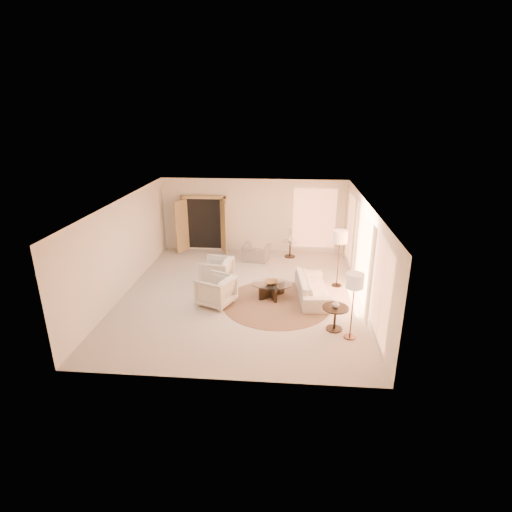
# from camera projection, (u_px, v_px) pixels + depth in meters

# --- Properties ---
(room) EXTENTS (7.04, 8.04, 2.83)m
(room) POSITION_uv_depth(u_px,v_px,m) (241.00, 251.00, 11.44)
(room) COLOR beige
(room) RESTS_ON ground
(windows_right) EXTENTS (0.10, 6.40, 2.40)m
(windows_right) POSITION_uv_depth(u_px,v_px,m) (362.00, 254.00, 11.28)
(windows_right) COLOR #FB9A64
(windows_right) RESTS_ON room
(window_back_corner) EXTENTS (1.70, 0.10, 2.40)m
(window_back_corner) POSITION_uv_depth(u_px,v_px,m) (314.00, 219.00, 14.97)
(window_back_corner) COLOR #FB9A64
(window_back_corner) RESTS_ON room
(curtains_right) EXTENTS (0.06, 5.20, 2.60)m
(curtains_right) POSITION_uv_depth(u_px,v_px,m) (356.00, 246.00, 12.14)
(curtains_right) COLOR #C1B588
(curtains_right) RESTS_ON room
(french_doors) EXTENTS (1.95, 0.66, 2.16)m
(french_doors) POSITION_uv_depth(u_px,v_px,m) (204.00, 224.00, 15.28)
(french_doors) COLOR tan
(french_doors) RESTS_ON room
(area_rug) EXTENTS (3.70, 3.70, 0.01)m
(area_rug) POSITION_uv_depth(u_px,v_px,m) (276.00, 303.00, 11.40)
(area_rug) COLOR #442A1D
(area_rug) RESTS_ON room
(sofa) EXTENTS (1.04, 2.22, 0.63)m
(sofa) POSITION_uv_depth(u_px,v_px,m) (313.00, 287.00, 11.66)
(sofa) COLOR beige
(sofa) RESTS_ON room
(armchair_left) EXTENTS (0.96, 1.01, 0.92)m
(armchair_left) POSITION_uv_depth(u_px,v_px,m) (216.00, 270.00, 12.53)
(armchair_left) COLOR beige
(armchair_left) RESTS_ON room
(armchair_right) EXTENTS (1.13, 1.16, 0.92)m
(armchair_right) POSITION_uv_depth(u_px,v_px,m) (216.00, 289.00, 11.21)
(armchair_right) COLOR beige
(armchair_right) RESTS_ON room
(accent_chair) EXTENTS (1.00, 0.75, 0.79)m
(accent_chair) POSITION_uv_depth(u_px,v_px,m) (256.00, 250.00, 14.48)
(accent_chair) COLOR gray
(accent_chair) RESTS_ON room
(coffee_table) EXTENTS (1.47, 1.47, 0.43)m
(coffee_table) POSITION_uv_depth(u_px,v_px,m) (272.00, 289.00, 11.69)
(coffee_table) COLOR black
(coffee_table) RESTS_ON room
(end_table) EXTENTS (0.66, 0.66, 0.62)m
(end_table) POSITION_uv_depth(u_px,v_px,m) (335.00, 314.00, 9.90)
(end_table) COLOR black
(end_table) RESTS_ON room
(side_table) EXTENTS (0.53, 0.53, 0.61)m
(side_table) POSITION_uv_depth(u_px,v_px,m) (290.00, 247.00, 14.86)
(side_table) COLOR #2D2119
(side_table) RESTS_ON room
(floor_lamp_near) EXTENTS (0.44, 0.44, 1.80)m
(floor_lamp_near) POSITION_uv_depth(u_px,v_px,m) (340.00, 239.00, 12.00)
(floor_lamp_near) COLOR #2D2119
(floor_lamp_near) RESTS_ON room
(floor_lamp_far) EXTENTS (0.41, 0.41, 1.68)m
(floor_lamp_far) POSITION_uv_depth(u_px,v_px,m) (355.00, 284.00, 9.20)
(floor_lamp_far) COLOR #2D2119
(floor_lamp_far) RESTS_ON room
(bowl) EXTENTS (0.48, 0.48, 0.09)m
(bowl) POSITION_uv_depth(u_px,v_px,m) (272.00, 282.00, 11.62)
(bowl) COLOR brown
(bowl) RESTS_ON coffee_table
(end_vase) EXTENTS (0.21, 0.21, 0.18)m
(end_vase) POSITION_uv_depth(u_px,v_px,m) (336.00, 304.00, 9.80)
(end_vase) COLOR silver
(end_vase) RESTS_ON end_table
(side_vase) EXTENTS (0.26, 0.26, 0.24)m
(side_vase) POSITION_uv_depth(u_px,v_px,m) (290.00, 238.00, 14.74)
(side_vase) COLOR silver
(side_vase) RESTS_ON side_table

